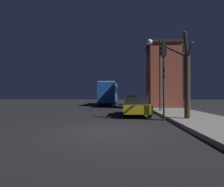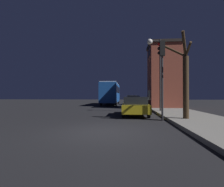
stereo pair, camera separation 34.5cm
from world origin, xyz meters
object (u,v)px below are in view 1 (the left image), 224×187
at_px(bus, 109,92).
at_px(car_near_lane, 136,106).
at_px(traffic_light, 163,64).
at_px(bare_tree, 187,80).
at_px(car_far_lane, 130,100).
at_px(streetlamp, 155,59).
at_px(car_mid_lane, 132,101).

relative_size(bus, car_near_lane, 2.21).
distance_m(traffic_light, bare_tree, 1.66).
bearing_deg(traffic_light, car_far_lane, 93.96).
xyz_separation_m(bus, car_near_lane, (3.32, -15.57, -1.36)).
distance_m(traffic_light, bus, 18.94).
relative_size(traffic_light, bus, 0.45).
bearing_deg(streetlamp, bare_tree, -80.08).
xyz_separation_m(streetlamp, bare_tree, (0.90, -5.15, -2.37)).
bearing_deg(car_mid_lane, car_near_lane, -90.94).
distance_m(traffic_light, car_far_lane, 19.43).
height_order(streetlamp, car_mid_lane, streetlamp).
xyz_separation_m(bare_tree, car_near_lane, (-2.78, 2.94, -1.65)).
height_order(bus, car_mid_lane, bus).
bearing_deg(car_mid_lane, bus, 118.30).
height_order(traffic_light, bus, traffic_light).
bearing_deg(bare_tree, streetlamp, 99.92).
relative_size(bare_tree, car_mid_lane, 1.20).
bearing_deg(car_far_lane, car_mid_lane, -90.08).
xyz_separation_m(car_mid_lane, car_far_lane, (0.01, 7.39, 0.05)).
bearing_deg(bare_tree, car_near_lane, 133.35).
bearing_deg(traffic_light, streetlamp, 85.48).
bearing_deg(car_near_lane, traffic_light, -61.09).
bearing_deg(car_near_lane, car_far_lane, 89.44).
bearing_deg(streetlamp, car_far_lane, 96.84).
distance_m(bare_tree, car_far_lane, 19.69).
height_order(streetlamp, car_far_lane, streetlamp).
bearing_deg(traffic_light, bare_tree, -10.73).
relative_size(streetlamp, car_far_lane, 1.65).
xyz_separation_m(traffic_light, car_far_lane, (-1.33, 19.21, -2.60)).
xyz_separation_m(car_near_lane, car_far_lane, (0.16, 16.51, 0.07)).
relative_size(car_mid_lane, car_far_lane, 1.06).
bearing_deg(car_far_lane, bare_tree, -82.34).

